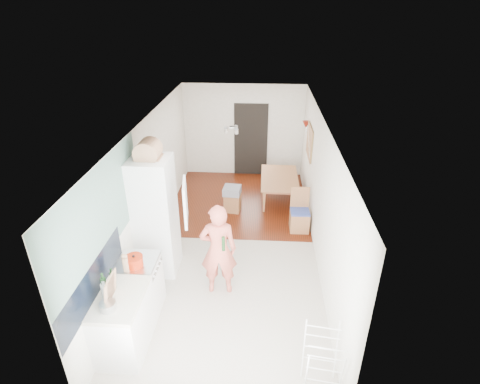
# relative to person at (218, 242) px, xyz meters

# --- Properties ---
(room_shell) EXTENTS (3.20, 7.00, 2.50)m
(room_shell) POSITION_rel_person_xyz_m (0.13, 1.30, 0.29)
(room_shell) COLOR white
(room_shell) RESTS_ON ground
(floor) EXTENTS (3.20, 7.00, 0.01)m
(floor) POSITION_rel_person_xyz_m (0.13, 1.30, -0.96)
(floor) COLOR #BBB1A1
(floor) RESTS_ON ground
(wood_floor_overlay) EXTENTS (3.20, 3.30, 0.01)m
(wood_floor_overlay) POSITION_rel_person_xyz_m (0.13, 3.15, -0.96)
(wood_floor_overlay) COLOR #5D1D0A
(wood_floor_overlay) RESTS_ON room_shell
(sage_wall_panel) EXTENTS (0.02, 3.00, 1.30)m
(sage_wall_panel) POSITION_rel_person_xyz_m (-1.46, -0.70, 0.89)
(sage_wall_panel) COLOR gray
(sage_wall_panel) RESTS_ON room_shell
(tile_splashback) EXTENTS (0.02, 1.90, 0.50)m
(tile_splashback) POSITION_rel_person_xyz_m (-1.45, -1.25, 0.19)
(tile_splashback) COLOR black
(tile_splashback) RESTS_ON room_shell
(doorway_recess) EXTENTS (0.90, 0.04, 2.00)m
(doorway_recess) POSITION_rel_person_xyz_m (0.33, 4.78, 0.04)
(doorway_recess) COLOR black
(doorway_recess) RESTS_ON room_shell
(base_cabinet) EXTENTS (0.60, 0.90, 0.86)m
(base_cabinet) POSITION_rel_person_xyz_m (-1.17, -1.25, -0.53)
(base_cabinet) COLOR white
(base_cabinet) RESTS_ON room_shell
(worktop) EXTENTS (0.62, 0.92, 0.06)m
(worktop) POSITION_rel_person_xyz_m (-1.17, -1.25, -0.07)
(worktop) COLOR beige
(worktop) RESTS_ON room_shell
(range_cooker) EXTENTS (0.60, 0.60, 0.88)m
(range_cooker) POSITION_rel_person_xyz_m (-1.17, -0.50, -0.52)
(range_cooker) COLOR white
(range_cooker) RESTS_ON room_shell
(cooker_top) EXTENTS (0.60, 0.60, 0.04)m
(cooker_top) POSITION_rel_person_xyz_m (-1.17, -0.50, -0.06)
(cooker_top) COLOR silver
(cooker_top) RESTS_ON room_shell
(fridge_housing) EXTENTS (0.66, 0.66, 2.15)m
(fridge_housing) POSITION_rel_person_xyz_m (-1.14, 0.52, 0.11)
(fridge_housing) COLOR white
(fridge_housing) RESTS_ON room_shell
(fridge_door) EXTENTS (0.14, 0.56, 0.70)m
(fridge_door) POSITION_rel_person_xyz_m (-0.53, 0.22, 0.59)
(fridge_door) COLOR white
(fridge_door) RESTS_ON room_shell
(fridge_interior) EXTENTS (0.02, 0.52, 0.66)m
(fridge_interior) POSITION_rel_person_xyz_m (-0.83, 0.52, 0.59)
(fridge_interior) COLOR white
(fridge_interior) RESTS_ON room_shell
(pinboard) EXTENTS (0.03, 0.90, 0.70)m
(pinboard) POSITION_rel_person_xyz_m (1.71, 3.20, 0.59)
(pinboard) COLOR tan
(pinboard) RESTS_ON room_shell
(pinboard_frame) EXTENTS (0.00, 0.94, 0.74)m
(pinboard_frame) POSITION_rel_person_xyz_m (1.70, 3.20, 0.59)
(pinboard_frame) COLOR #A95D3B
(pinboard_frame) RESTS_ON room_shell
(wall_sconce) EXTENTS (0.18, 0.18, 0.16)m
(wall_sconce) POSITION_rel_person_xyz_m (1.67, 3.85, 0.79)
(wall_sconce) COLOR maroon
(wall_sconce) RESTS_ON room_shell
(person) EXTENTS (0.74, 0.52, 1.92)m
(person) POSITION_rel_person_xyz_m (0.00, 0.00, 0.00)
(person) COLOR #D5604F
(person) RESTS_ON floor
(dining_table) EXTENTS (0.75, 1.35, 0.47)m
(dining_table) POSITION_rel_person_xyz_m (1.12, 3.38, -0.73)
(dining_table) COLOR #A95D3B
(dining_table) RESTS_ON floor
(dining_chair) EXTENTS (0.40, 0.40, 0.93)m
(dining_chair) POSITION_rel_person_xyz_m (1.48, 1.95, -0.50)
(dining_chair) COLOR #A95D3B
(dining_chair) RESTS_ON floor
(stool) EXTENTS (0.39, 0.39, 0.46)m
(stool) POSITION_rel_person_xyz_m (0.00, 2.69, -0.73)
(stool) COLOR #A95D3B
(stool) RESTS_ON floor
(grey_drape) EXTENTS (0.41, 0.41, 0.17)m
(grey_drape) POSITION_rel_person_xyz_m (-0.01, 2.64, -0.42)
(grey_drape) COLOR gray
(grey_drape) RESTS_ON stool
(drying_rack) EXTENTS (0.48, 0.45, 0.85)m
(drying_rack) POSITION_rel_person_xyz_m (1.47, -1.67, -0.54)
(drying_rack) COLOR white
(drying_rack) RESTS_ON floor
(bread_bin) EXTENTS (0.42, 0.40, 0.21)m
(bread_bin) POSITION_rel_person_xyz_m (-1.14, 0.55, 1.29)
(bread_bin) COLOR tan
(bread_bin) RESTS_ON fridge_housing
(red_casserole) EXTENTS (0.32, 0.32, 0.15)m
(red_casserole) POSITION_rel_person_xyz_m (-1.16, -0.60, 0.03)
(red_casserole) COLOR #BB2409
(red_casserole) RESTS_ON cooker_top
(steel_pan) EXTENTS (0.21, 0.21, 0.10)m
(steel_pan) POSITION_rel_person_xyz_m (-1.22, -1.47, 0.01)
(steel_pan) COLOR silver
(steel_pan) RESTS_ON worktop
(held_bottle) EXTENTS (0.05, 0.05, 0.25)m
(held_bottle) POSITION_rel_person_xyz_m (0.11, -0.20, 0.12)
(held_bottle) COLOR #183C19
(held_bottle) RESTS_ON person
(bottle_a) EXTENTS (0.08, 0.08, 0.30)m
(bottle_a) POSITION_rel_person_xyz_m (-1.33, -1.26, 0.11)
(bottle_a) COLOR #183C19
(bottle_a) RESTS_ON worktop
(bottle_b) EXTENTS (0.07, 0.07, 0.26)m
(bottle_b) POSITION_rel_person_xyz_m (-1.28, -1.09, 0.09)
(bottle_b) COLOR #183C19
(bottle_b) RESTS_ON worktop
(bottle_c) EXTENTS (0.09, 0.09, 0.23)m
(bottle_c) POSITION_rel_person_xyz_m (-1.32, -1.28, 0.07)
(bottle_c) COLOR silver
(bottle_c) RESTS_ON worktop
(pepper_mill_front) EXTENTS (0.08, 0.08, 0.22)m
(pepper_mill_front) POSITION_rel_person_xyz_m (-1.25, -0.72, 0.07)
(pepper_mill_front) COLOR tan
(pepper_mill_front) RESTS_ON worktop
(pepper_mill_back) EXTENTS (0.06, 0.06, 0.22)m
(pepper_mill_back) POSITION_rel_person_xyz_m (-1.23, -0.72, 0.07)
(pepper_mill_back) COLOR tan
(pepper_mill_back) RESTS_ON worktop
(chopping_boards) EXTENTS (0.10, 0.28, 0.37)m
(chopping_boards) POSITION_rel_person_xyz_m (-1.23, -1.30, 0.14)
(chopping_boards) COLOR tan
(chopping_boards) RESTS_ON worktop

